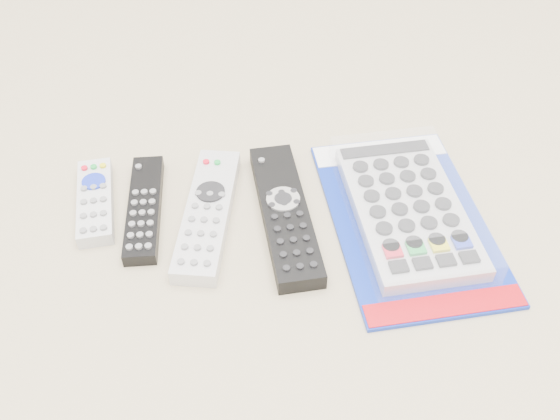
{
  "coord_description": "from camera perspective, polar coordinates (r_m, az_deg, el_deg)",
  "views": [
    {
      "loc": [
        -0.02,
        -0.55,
        0.6
      ],
      "look_at": [
        0.03,
        0.01,
        0.01
      ],
      "focal_mm": 40.0,
      "sensor_mm": 36.0,
      "label": 1
    }
  ],
  "objects": [
    {
      "name": "remote_small_grey",
      "position": [
        0.87,
        -16.54,
        0.81
      ],
      "size": [
        0.06,
        0.15,
        0.02
      ],
      "rotation": [
        0.0,
        0.0,
        0.11
      ],
      "color": "#B1B1B3",
      "rests_on": "ground"
    },
    {
      "name": "remote_slim_black",
      "position": [
        0.84,
        -12.3,
        0.17
      ],
      "size": [
        0.04,
        0.19,
        0.02
      ],
      "rotation": [
        0.0,
        0.0,
        -0.01
      ],
      "color": "black",
      "rests_on": "ground"
    },
    {
      "name": "remote_silver_dvd",
      "position": [
        0.82,
        -6.63,
        -0.3
      ],
      "size": [
        0.1,
        0.23,
        0.03
      ],
      "rotation": [
        0.0,
        0.0,
        -0.18
      ],
      "color": "silver",
      "rests_on": "ground"
    },
    {
      "name": "jumbo_remote_packaged",
      "position": [
        0.83,
        11.62,
        0.17
      ],
      "size": [
        0.22,
        0.33,
        0.04
      ],
      "rotation": [
        0.0,
        0.0,
        0.07
      ],
      "color": "#0D2799",
      "rests_on": "ground"
    },
    {
      "name": "remote_large_black",
      "position": [
        0.81,
        0.46,
        -0.28
      ],
      "size": [
        0.08,
        0.25,
        0.03
      ],
      "rotation": [
        0.0,
        0.0,
        0.08
      ],
      "color": "black",
      "rests_on": "ground"
    }
  ]
}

